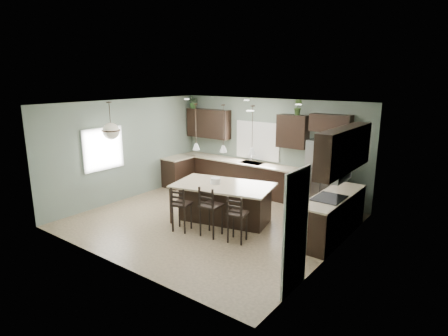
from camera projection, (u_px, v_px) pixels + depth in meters
ground at (211, 220)px, 9.08m from camera, size 6.00×6.00×0.00m
pantry_door at (296, 232)px, 5.90m from camera, size 0.04×0.82×2.04m
window_back at (258, 141)px, 11.07m from camera, size 1.35×0.02×1.00m
window_left at (103, 149)px, 9.83m from camera, size 0.02×1.10×1.00m
left_return_cabs at (178, 172)px, 11.87m from camera, size 0.60×0.90×0.90m
left_return_countertop at (178, 158)px, 11.74m from camera, size 0.66×0.96×0.04m
back_lower_cabs at (239, 176)px, 11.37m from camera, size 4.20×0.60×0.90m
back_countertop at (239, 161)px, 11.25m from camera, size 4.20×0.66×0.04m
sink_inset at (252, 163)px, 10.98m from camera, size 0.70×0.45×0.01m
faucet at (251, 158)px, 10.92m from camera, size 0.02×0.02×0.28m
back_upper_left at (209, 123)px, 11.87m from camera, size 1.55×0.34×0.90m
back_upper_right at (293, 131)px, 10.16m from camera, size 0.85×0.34×0.90m
fridge_header at (331, 123)px, 9.47m from camera, size 1.05×0.34×0.45m
right_lower_cabs at (333, 217)px, 8.08m from camera, size 0.60×2.35×0.90m
right_countertop at (334, 196)px, 7.98m from camera, size 0.66×2.35×0.04m
cooktop at (329, 198)px, 7.76m from camera, size 0.58×0.75×0.02m
wall_oven_front at (315, 218)px, 8.04m from camera, size 0.01×0.72×0.60m
right_upper_cabs at (345, 149)px, 7.65m from camera, size 0.34×2.35×0.90m
microwave at (336, 171)px, 7.56m from camera, size 0.40×0.75×0.40m
refrigerator at (326, 176)px, 9.61m from camera, size 0.90×0.74×1.85m
kitchen_island at (223, 203)px, 8.92m from camera, size 2.55×1.82×0.92m
serving_dish at (216, 181)px, 8.87m from camera, size 0.24×0.24×0.14m
bar_stool_left at (182, 209)px, 8.38m from camera, size 0.47×0.47×1.04m
bar_stool_center at (211, 211)px, 8.10m from camera, size 0.45×0.45×1.14m
bar_stool_right at (237, 219)px, 7.81m from camera, size 0.46×0.46×1.03m
pendant_left at (196, 127)px, 8.77m from camera, size 0.17×0.17×1.10m
pendant_center at (223, 129)px, 8.50m from camera, size 0.17×0.17×1.10m
pendant_right at (252, 130)px, 8.23m from camera, size 0.17×0.17×1.10m
chandelier at (110, 121)px, 9.43m from camera, size 0.46×0.46×0.96m
plant_back_left at (194, 102)px, 12.04m from camera, size 0.46×0.43×0.41m
plant_back_right at (298, 107)px, 9.89m from camera, size 0.27×0.24×0.42m
room_shell at (210, 152)px, 8.68m from camera, size 6.00×6.00×6.00m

